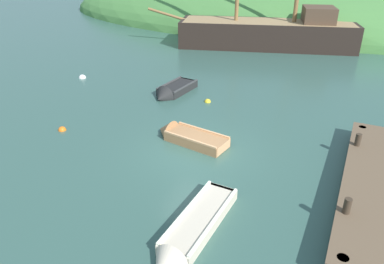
{
  "coord_description": "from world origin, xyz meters",
  "views": [
    {
      "loc": [
        4.97,
        -10.81,
        6.91
      ],
      "look_at": [
        -0.78,
        1.1,
        0.19
      ],
      "focal_mm": 34.22,
      "sensor_mm": 36.0,
      "label": 1
    }
  ],
  "objects_px": {
    "rowboat_near_dock": "(173,92)",
    "rowboat_portside": "(187,137)",
    "buoy_yellow": "(208,102)",
    "rowboat_far": "(191,234)",
    "sailing_ship": "(268,37)",
    "buoy_white": "(82,78)",
    "buoy_orange": "(62,130)"
  },
  "relations": [
    {
      "from": "rowboat_portside",
      "to": "rowboat_near_dock",
      "type": "bearing_deg",
      "value": -46.45
    },
    {
      "from": "buoy_white",
      "to": "rowboat_portside",
      "type": "bearing_deg",
      "value": -25.34
    },
    {
      "from": "rowboat_near_dock",
      "to": "buoy_yellow",
      "type": "distance_m",
      "value": 2.12
    },
    {
      "from": "rowboat_portside",
      "to": "buoy_orange",
      "type": "bearing_deg",
      "value": 24.93
    },
    {
      "from": "sailing_ship",
      "to": "buoy_white",
      "type": "height_order",
      "value": "sailing_ship"
    },
    {
      "from": "sailing_ship",
      "to": "buoy_yellow",
      "type": "relative_size",
      "value": 48.32
    },
    {
      "from": "rowboat_far",
      "to": "buoy_yellow",
      "type": "xyz_separation_m",
      "value": [
        -3.4,
        8.9,
        -0.11
      ]
    },
    {
      "from": "rowboat_portside",
      "to": "buoy_white",
      "type": "height_order",
      "value": "rowboat_portside"
    },
    {
      "from": "rowboat_portside",
      "to": "buoy_orange",
      "type": "height_order",
      "value": "rowboat_portside"
    },
    {
      "from": "rowboat_portside",
      "to": "sailing_ship",
      "type": "bearing_deg",
      "value": -76.93
    },
    {
      "from": "rowboat_portside",
      "to": "buoy_yellow",
      "type": "height_order",
      "value": "rowboat_portside"
    },
    {
      "from": "rowboat_far",
      "to": "buoy_orange",
      "type": "relative_size",
      "value": 11.79
    },
    {
      "from": "buoy_yellow",
      "to": "buoy_white",
      "type": "distance_m",
      "value": 8.13
    },
    {
      "from": "buoy_orange",
      "to": "rowboat_far",
      "type": "bearing_deg",
      "value": -23.64
    },
    {
      "from": "rowboat_near_dock",
      "to": "rowboat_far",
      "type": "distance_m",
      "value": 10.65
    },
    {
      "from": "rowboat_portside",
      "to": "buoy_white",
      "type": "distance_m",
      "value": 9.95
    },
    {
      "from": "rowboat_portside",
      "to": "buoy_white",
      "type": "xyz_separation_m",
      "value": [
        -8.99,
        4.26,
        -0.13
      ]
    },
    {
      "from": "rowboat_far",
      "to": "rowboat_portside",
      "type": "xyz_separation_m",
      "value": [
        -2.53,
        4.84,
        0.02
      ]
    },
    {
      "from": "rowboat_portside",
      "to": "buoy_orange",
      "type": "xyz_separation_m",
      "value": [
        -5.14,
        -1.48,
        -0.13
      ]
    },
    {
      "from": "rowboat_far",
      "to": "buoy_yellow",
      "type": "height_order",
      "value": "rowboat_far"
    },
    {
      "from": "rowboat_near_dock",
      "to": "rowboat_portside",
      "type": "height_order",
      "value": "rowboat_near_dock"
    },
    {
      "from": "buoy_orange",
      "to": "buoy_white",
      "type": "height_order",
      "value": "buoy_white"
    },
    {
      "from": "buoy_orange",
      "to": "rowboat_portside",
      "type": "bearing_deg",
      "value": 16.11
    },
    {
      "from": "sailing_ship",
      "to": "rowboat_far",
      "type": "height_order",
      "value": "sailing_ship"
    },
    {
      "from": "rowboat_near_dock",
      "to": "sailing_ship",
      "type": "bearing_deg",
      "value": 176.98
    },
    {
      "from": "sailing_ship",
      "to": "rowboat_near_dock",
      "type": "distance_m",
      "value": 12.14
    },
    {
      "from": "rowboat_far",
      "to": "rowboat_portside",
      "type": "bearing_deg",
      "value": -150.35
    },
    {
      "from": "sailing_ship",
      "to": "buoy_yellow",
      "type": "distance_m",
      "value": 12.25
    },
    {
      "from": "rowboat_far",
      "to": "buoy_yellow",
      "type": "relative_size",
      "value": 12.2
    },
    {
      "from": "sailing_ship",
      "to": "rowboat_portside",
      "type": "distance_m",
      "value": 16.34
    },
    {
      "from": "rowboat_far",
      "to": "buoy_white",
      "type": "bearing_deg",
      "value": -126.25
    },
    {
      "from": "buoy_yellow",
      "to": "rowboat_portside",
      "type": "bearing_deg",
      "value": -77.91
    }
  ]
}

